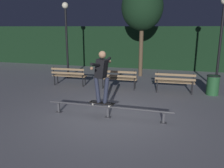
# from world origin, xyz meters

# --- Properties ---
(ground_plane) EXTENTS (90.00, 90.00, 0.00)m
(ground_plane) POSITION_xyz_m (0.00, 0.00, 0.00)
(ground_plane) COLOR gray
(hedge_backdrop) EXTENTS (24.00, 1.20, 2.72)m
(hedge_backdrop) POSITION_xyz_m (0.00, 9.20, 1.36)
(hedge_backdrop) COLOR black
(hedge_backdrop) RESTS_ON ground
(grind_rail) EXTENTS (3.89, 0.18, 0.37)m
(grind_rail) POSITION_xyz_m (0.00, -0.09, 0.28)
(grind_rail) COLOR #47474C
(grind_rail) RESTS_ON ground
(skateboard) EXTENTS (0.79, 0.27, 0.09)m
(skateboard) POSITION_xyz_m (-0.19, -0.09, 0.44)
(skateboard) COLOR black
(skateboard) RESTS_ON grind_rail
(skateboarder) EXTENTS (0.63, 1.40, 1.56)m
(skateboarder) POSITION_xyz_m (-0.19, -0.09, 1.38)
(skateboarder) COLOR black
(skateboarder) RESTS_ON skateboard
(park_bench_leftmost) EXTENTS (1.61, 0.47, 0.88)m
(park_bench_leftmost) POSITION_xyz_m (-2.86, 3.20, 0.54)
(park_bench_leftmost) COLOR black
(park_bench_leftmost) RESTS_ON ground
(park_bench_left_center) EXTENTS (1.61, 0.47, 0.88)m
(park_bench_left_center) POSITION_xyz_m (-0.49, 3.20, 0.54)
(park_bench_left_center) COLOR black
(park_bench_left_center) RESTS_ON ground
(park_bench_right_center) EXTENTS (1.61, 0.47, 0.88)m
(park_bench_right_center) POSITION_xyz_m (1.89, 3.20, 0.54)
(park_bench_right_center) COLOR black
(park_bench_right_center) RESTS_ON ground
(tree_behind_benches) EXTENTS (2.19, 2.19, 4.89)m
(tree_behind_benches) POSITION_xyz_m (-0.00, 6.33, 3.66)
(tree_behind_benches) COLOR brown
(tree_behind_benches) RESTS_ON ground
(lamp_post_right) EXTENTS (0.32, 0.32, 3.90)m
(lamp_post_right) POSITION_xyz_m (3.67, 4.56, 2.48)
(lamp_post_right) COLOR black
(lamp_post_right) RESTS_ON ground
(lamp_post_left) EXTENTS (0.32, 0.32, 3.90)m
(lamp_post_left) POSITION_xyz_m (-3.72, 4.88, 2.48)
(lamp_post_left) COLOR black
(lamp_post_left) RESTS_ON ground
(trash_can) EXTENTS (0.52, 0.52, 0.80)m
(trash_can) POSITION_xyz_m (3.38, 3.39, 0.41)
(trash_can) COLOR #23562D
(trash_can) RESTS_ON ground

